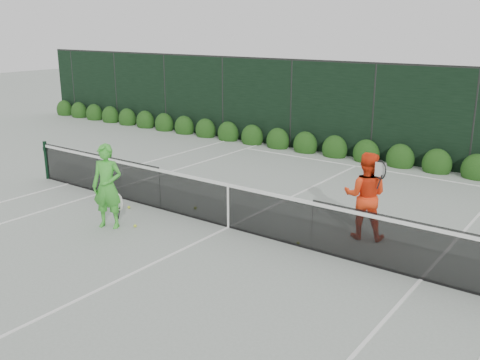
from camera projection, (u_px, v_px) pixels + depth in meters
The scene contains 8 objects.
ground at pixel (228, 227), 11.39m from camera, with size 80.00×80.00×0.00m, color gray.
tennis_net at pixel (227, 204), 11.26m from camera, with size 12.90×0.10×1.07m.
player_woman at pixel (107, 186), 11.20m from camera, with size 0.78×0.67×1.80m.
player_man at pixel (365, 196), 10.62m from camera, with size 1.03×0.91×1.77m.
court_lines at pixel (228, 227), 11.39m from camera, with size 11.03×23.83×0.01m.
windscreen_fence at pixel (129, 190), 8.87m from camera, with size 32.00×21.07×3.06m.
hedge_row at pixel (366, 154), 16.86m from camera, with size 31.66×0.65×0.94m.
tennis_balls at pixel (186, 220), 11.73m from camera, with size 4.37×1.71×0.07m.
Camera 1 is at (6.51, -8.44, 4.15)m, focal length 40.00 mm.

